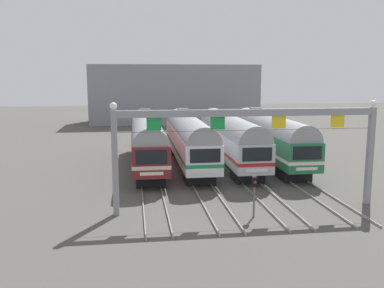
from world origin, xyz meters
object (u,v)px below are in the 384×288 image
(commuter_train_green, at_px, (270,136))
(commuter_train_maroon, at_px, (147,139))
(catenary_gantry, at_px, (248,131))
(yard_signal_mast, at_px, (254,189))
(commuter_train_stainless, at_px, (230,137))
(commuter_train_white, at_px, (189,138))

(commuter_train_green, bearing_deg, commuter_train_maroon, 180.00)
(commuter_train_maroon, relative_size, catenary_gantry, 1.06)
(catenary_gantry, bearing_deg, yard_signal_mast, -90.00)
(commuter_train_maroon, xyz_separation_m, yard_signal_mast, (5.91, -15.12, -0.88))
(commuter_train_stainless, xyz_separation_m, catenary_gantry, (-1.97, -13.49, 2.41))
(commuter_train_white, xyz_separation_m, commuter_train_green, (7.88, 0.00, 0.00))
(commuter_train_white, relative_size, commuter_train_green, 1.00)
(catenary_gantry, bearing_deg, commuter_train_stainless, 81.69)
(commuter_train_stainless, height_order, commuter_train_green, commuter_train_green)
(commuter_train_green, height_order, yard_signal_mast, commuter_train_green)
(yard_signal_mast, bearing_deg, commuter_train_green, 68.64)
(commuter_train_stainless, bearing_deg, yard_signal_mast, -97.43)
(commuter_train_white, relative_size, commuter_train_stainless, 1.00)
(commuter_train_stainless, relative_size, catenary_gantry, 1.06)
(commuter_train_white, distance_m, yard_signal_mast, 15.27)
(commuter_train_stainless, height_order, yard_signal_mast, commuter_train_stainless)
(commuter_train_green, distance_m, catenary_gantry, 14.93)
(commuter_train_green, xyz_separation_m, yard_signal_mast, (-5.91, -15.12, -0.88))
(commuter_train_maroon, height_order, commuter_train_stainless, commuter_train_maroon)
(catenary_gantry, distance_m, yard_signal_mast, 3.67)
(commuter_train_maroon, height_order, catenary_gantry, catenary_gantry)
(commuter_train_stainless, height_order, catenary_gantry, catenary_gantry)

